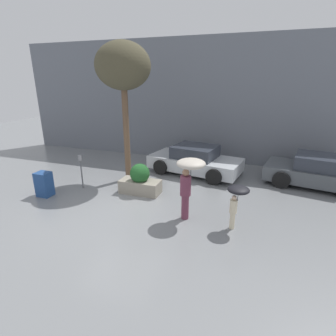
% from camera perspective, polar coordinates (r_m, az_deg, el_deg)
% --- Properties ---
extents(ground_plane, '(40.00, 40.00, 0.00)m').
position_cam_1_polar(ground_plane, '(8.84, -10.61, -8.85)').
color(ground_plane, slate).
extents(building_facade, '(18.00, 0.30, 6.00)m').
position_cam_1_polar(building_facade, '(13.89, 2.16, 14.39)').
color(building_facade, slate).
rests_on(building_facade, ground).
extents(planter_box, '(1.50, 0.73, 1.14)m').
position_cam_1_polar(planter_box, '(9.77, -6.09, -2.84)').
color(planter_box, gray).
rests_on(planter_box, ground).
extents(person_adult, '(0.84, 0.84, 1.91)m').
position_cam_1_polar(person_adult, '(7.59, 4.57, -1.43)').
color(person_adult, brown).
rests_on(person_adult, ground).
extents(person_child, '(0.60, 0.60, 1.31)m').
position_cam_1_polar(person_child, '(7.44, 14.76, -5.97)').
color(person_child, beige).
rests_on(person_child, ground).
extents(parked_car_near, '(4.31, 2.60, 1.25)m').
position_cam_1_polar(parked_car_near, '(11.86, 5.89, 1.65)').
color(parked_car_near, '#B7BCC1').
rests_on(parked_car_near, ground).
extents(parked_car_far, '(4.18, 2.61, 1.25)m').
position_cam_1_polar(parked_car_far, '(11.90, 29.92, -0.77)').
color(parked_car_far, '#4C5156').
rests_on(parked_car_far, ground).
extents(street_tree, '(2.09, 2.09, 5.42)m').
position_cam_1_polar(street_tree, '(10.59, -9.75, 20.70)').
color(street_tree, brown).
rests_on(street_tree, ground).
extents(parking_meter, '(0.14, 0.14, 1.34)m').
position_cam_1_polar(parking_meter, '(10.52, -18.47, 0.65)').
color(parking_meter, '#595B60').
rests_on(parking_meter, ground).
extents(newspaper_box, '(0.50, 0.44, 0.90)m').
position_cam_1_polar(newspaper_box, '(10.49, -25.36, -3.21)').
color(newspaper_box, navy).
rests_on(newspaper_box, ground).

